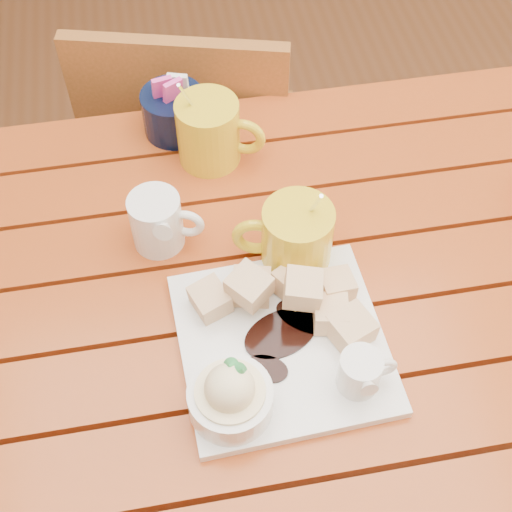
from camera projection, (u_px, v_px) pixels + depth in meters
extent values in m
plane|color=brown|center=(265.00, 468.00, 1.62)|extent=(5.00, 5.00, 0.00)
cube|color=#8B3712|center=(304.00, 440.00, 0.90)|extent=(1.20, 0.11, 0.03)
cube|color=#8B3712|center=(286.00, 360.00, 0.96)|extent=(1.20, 0.11, 0.03)
cube|color=#8B3712|center=(270.00, 291.00, 1.03)|extent=(1.20, 0.11, 0.03)
cube|color=#8B3712|center=(256.00, 230.00, 1.10)|extent=(1.20, 0.11, 0.03)
cube|color=#8B3712|center=(244.00, 176.00, 1.16)|extent=(1.20, 0.11, 0.03)
cube|color=#8B3712|center=(233.00, 127.00, 1.23)|extent=(1.20, 0.11, 0.03)
cube|color=#8B3712|center=(232.00, 143.00, 1.28)|extent=(1.12, 0.04, 0.08)
cylinder|color=#8B3712|center=(480.00, 219.00, 1.59)|extent=(0.06, 0.06, 0.72)
cube|color=white|center=(282.00, 343.00, 0.95)|extent=(0.28, 0.28, 0.02)
cube|color=#DE8A43|center=(249.00, 286.00, 0.94)|extent=(0.07, 0.07, 0.04)
cube|color=#DE8A43|center=(331.00, 314.00, 0.95)|extent=(0.06, 0.06, 0.04)
cube|color=#DE8A43|center=(251.00, 287.00, 0.97)|extent=(0.06, 0.06, 0.04)
cube|color=#DE8A43|center=(351.00, 328.00, 0.93)|extent=(0.06, 0.06, 0.04)
cube|color=#DE8A43|center=(336.00, 287.00, 0.97)|extent=(0.05, 0.05, 0.04)
cube|color=#DE8A43|center=(210.00, 299.00, 0.96)|extent=(0.06, 0.06, 0.04)
cube|color=#DE8A43|center=(295.00, 284.00, 0.98)|extent=(0.07, 0.07, 0.04)
cube|color=#DE8A43|center=(303.00, 289.00, 0.93)|extent=(0.06, 0.06, 0.04)
cylinder|color=white|center=(230.00, 400.00, 0.87)|extent=(0.11, 0.11, 0.04)
cylinder|color=#FFE7BB|center=(230.00, 395.00, 0.86)|extent=(0.09, 0.09, 0.03)
sphere|color=#FFE7BB|center=(230.00, 388.00, 0.85)|extent=(0.06, 0.06, 0.06)
cone|color=#2E8F44|center=(240.00, 370.00, 0.83)|extent=(0.03, 0.04, 0.03)
cone|color=#2E8F44|center=(230.00, 365.00, 0.84)|extent=(0.03, 0.03, 0.02)
cylinder|color=white|center=(359.00, 372.00, 0.89)|extent=(0.05, 0.05, 0.06)
cylinder|color=black|center=(362.00, 363.00, 0.87)|extent=(0.04, 0.04, 0.01)
cone|color=white|center=(367.00, 384.00, 0.85)|extent=(0.02, 0.02, 0.03)
torus|color=white|center=(384.00, 368.00, 0.89)|extent=(0.04, 0.01, 0.04)
cylinder|color=gold|center=(297.00, 239.00, 1.00)|extent=(0.10, 0.10, 0.11)
cylinder|color=black|center=(299.00, 218.00, 0.96)|extent=(0.08, 0.08, 0.01)
torus|color=gold|center=(256.00, 237.00, 1.00)|extent=(0.07, 0.03, 0.07)
cylinder|color=silver|center=(308.00, 214.00, 0.97)|extent=(0.02, 0.07, 0.14)
cylinder|color=gold|center=(208.00, 132.00, 1.12)|extent=(0.10, 0.10, 0.11)
cylinder|color=black|center=(207.00, 110.00, 1.08)|extent=(0.08, 0.08, 0.01)
torus|color=gold|center=(244.00, 137.00, 1.11)|extent=(0.07, 0.04, 0.07)
cylinder|color=silver|center=(195.00, 110.00, 1.10)|extent=(0.05, 0.05, 0.14)
cylinder|color=white|center=(156.00, 221.00, 1.03)|extent=(0.08, 0.08, 0.09)
cylinder|color=white|center=(153.00, 203.00, 1.00)|extent=(0.06, 0.06, 0.01)
cone|color=white|center=(156.00, 228.00, 0.98)|extent=(0.04, 0.04, 0.03)
torus|color=white|center=(187.00, 216.00, 1.03)|extent=(0.05, 0.03, 0.05)
cylinder|color=black|center=(174.00, 112.00, 1.17)|extent=(0.10, 0.10, 0.08)
cube|color=#EC40A1|center=(163.00, 89.00, 1.13)|extent=(0.03, 0.02, 0.05)
cube|color=white|center=(178.00, 86.00, 1.14)|extent=(0.04, 0.02, 0.05)
cube|color=#EC40A1|center=(173.00, 93.00, 1.13)|extent=(0.04, 0.03, 0.05)
cube|color=brown|center=(202.00, 147.00, 1.65)|extent=(0.49, 0.49, 0.03)
cylinder|color=brown|center=(278.00, 163.00, 1.91)|extent=(0.03, 0.03, 0.40)
cylinder|color=brown|center=(153.00, 155.00, 1.93)|extent=(0.03, 0.03, 0.40)
cylinder|color=brown|center=(268.00, 266.00, 1.71)|extent=(0.03, 0.03, 0.40)
cylinder|color=brown|center=(128.00, 256.00, 1.73)|extent=(0.03, 0.03, 0.40)
cube|color=brown|center=(182.00, 132.00, 1.36)|extent=(0.39, 0.13, 0.42)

